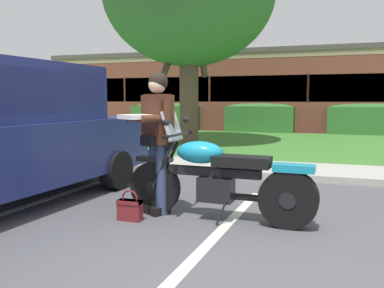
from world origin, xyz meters
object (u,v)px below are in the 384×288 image
at_px(handbag, 130,208).
at_px(hedge_center_left, 260,117).
at_px(hedge_center_right, 370,119).
at_px(brick_building, 312,92).
at_px(rider_person, 156,131).
at_px(motorcycle, 224,179).
at_px(hedge_left, 166,116).

relative_size(handbag, hedge_center_left, 0.13).
distance_m(hedge_center_left, hedge_center_right, 4.21).
xyz_separation_m(hedge_center_left, hedge_center_right, (4.21, 0.00, -0.00)).
bearing_deg(handbag, brick_building, 85.70).
distance_m(handbag, hedge_center_left, 12.68).
relative_size(handbag, hedge_center_right, 0.12).
relative_size(hedge_center_left, hedge_center_right, 0.90).
xyz_separation_m(rider_person, hedge_center_left, (-0.70, 12.30, -0.36)).
bearing_deg(motorcycle, hedge_left, 115.05).
height_order(hedge_center_left, hedge_center_right, same).
bearing_deg(brick_building, hedge_center_right, -67.19).
relative_size(rider_person, hedge_left, 0.57).
xyz_separation_m(hedge_left, brick_building, (6.09, 5.52, 1.13)).
bearing_deg(hedge_center_right, hedge_center_left, 180.00).
height_order(handbag, hedge_left, hedge_left).
relative_size(handbag, brick_building, 0.01).
bearing_deg(hedge_center_left, handbag, -87.65).
bearing_deg(rider_person, hedge_center_right, 74.10).
distance_m(motorcycle, hedge_left, 13.59).
height_order(motorcycle, rider_person, rider_person).
bearing_deg(rider_person, brick_building, 86.20).
relative_size(motorcycle, hedge_center_right, 0.72).
distance_m(rider_person, hedge_center_left, 12.32).
distance_m(rider_person, brick_building, 17.87).
relative_size(motorcycle, hedge_left, 0.75).
bearing_deg(hedge_left, rider_person, -68.25).
height_order(hedge_center_right, brick_building, brick_building).
bearing_deg(rider_person, hedge_center_left, 93.27).
height_order(handbag, hedge_center_left, hedge_center_left).
bearing_deg(brick_building, hedge_center_left, -108.87).
distance_m(hedge_left, brick_building, 8.29).
xyz_separation_m(handbag, hedge_left, (-4.72, 12.66, 0.51)).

